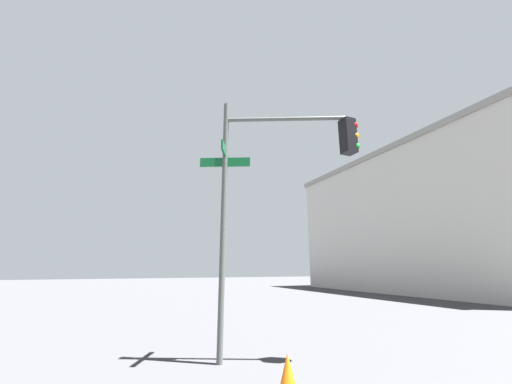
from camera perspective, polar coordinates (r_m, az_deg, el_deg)
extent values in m
cylinder|color=#474C47|center=(6.23, -6.30, -5.41)|extent=(0.12, 0.12, 5.40)
cylinder|color=#474C47|center=(6.93, 5.78, 13.81)|extent=(1.24, 2.50, 0.09)
cube|color=black|center=(6.95, 17.30, 10.20)|extent=(0.28, 0.28, 0.80)
sphere|color=red|center=(7.10, 18.35, 11.99)|extent=(0.18, 0.18, 0.18)
sphere|color=orange|center=(6.99, 18.51, 10.16)|extent=(0.18, 0.18, 0.18)
sphere|color=green|center=(6.89, 18.68, 8.26)|extent=(0.18, 0.18, 0.18)
cube|color=#0F5128|center=(6.55, -5.99, 5.72)|extent=(0.51, 1.01, 0.20)
cube|color=#0F5128|center=(6.63, -5.94, 7.50)|extent=(0.92, 0.46, 0.20)
cube|color=#BCB7AD|center=(31.45, 35.57, -5.82)|extent=(18.87, 19.92, 10.04)
cube|color=gray|center=(32.42, 34.22, 3.29)|extent=(19.17, 20.22, 0.40)
cone|color=orange|center=(4.47, 6.18, -32.56)|extent=(0.36, 0.36, 0.67)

